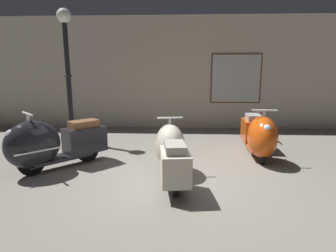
{
  "coord_description": "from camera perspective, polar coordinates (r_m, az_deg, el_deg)",
  "views": [
    {
      "loc": [
        -0.04,
        -4.16,
        1.72
      ],
      "look_at": [
        -0.26,
        0.75,
        0.73
      ],
      "focal_mm": 28.96,
      "sensor_mm": 36.0,
      "label": 1
    }
  ],
  "objects": [
    {
      "name": "lamppost",
      "position": [
        6.86,
        -20.41,
        12.01
      ],
      "size": [
        0.33,
        0.33,
        3.11
      ],
      "color": "black",
      "rests_on": "ground"
    },
    {
      "name": "scooter_1",
      "position": [
        4.4,
        0.68,
        -5.48
      ],
      "size": [
        0.64,
        1.63,
        0.97
      ],
      "rotation": [
        0.0,
        0.0,
        1.69
      ],
      "color": "black",
      "rests_on": "ground"
    },
    {
      "name": "ground_plane",
      "position": [
        4.51,
        2.94,
        -11.05
      ],
      "size": [
        60.0,
        60.0,
        0.0
      ],
      "primitive_type": "plane",
      "color": "slate"
    },
    {
      "name": "scooter_2",
      "position": [
        5.7,
        18.59,
        -1.85
      ],
      "size": [
        0.6,
        1.72,
        1.03
      ],
      "rotation": [
        0.0,
        0.0,
        -1.63
      ],
      "color": "black",
      "rests_on": "ground"
    },
    {
      "name": "showroom_back_wall",
      "position": [
        8.33,
        3.0,
        10.97
      ],
      "size": [
        18.0,
        0.24,
        3.32
      ],
      "color": "#BCB29E",
      "rests_on": "ground"
    },
    {
      "name": "scooter_0",
      "position": [
        5.15,
        -23.55,
        -3.44
      ],
      "size": [
        1.56,
        1.6,
        1.06
      ],
      "rotation": [
        0.0,
        0.0,
        -2.34
      ],
      "color": "black",
      "rests_on": "ground"
    }
  ]
}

